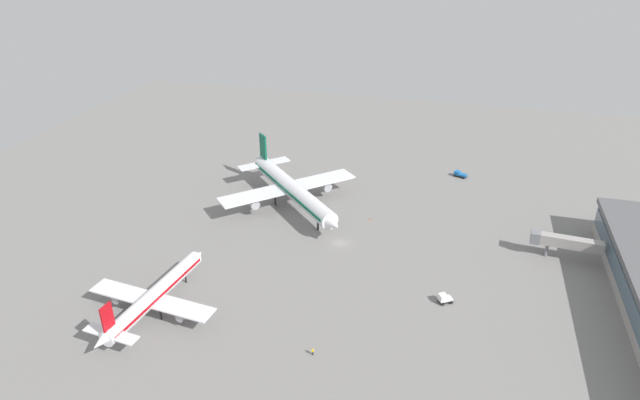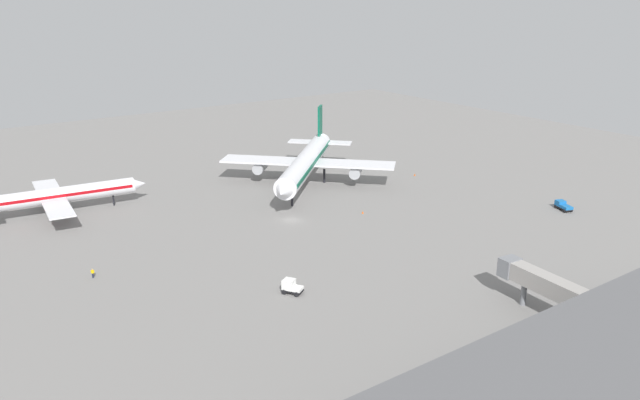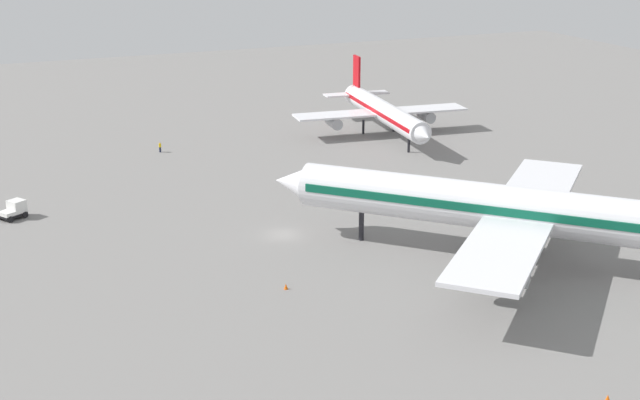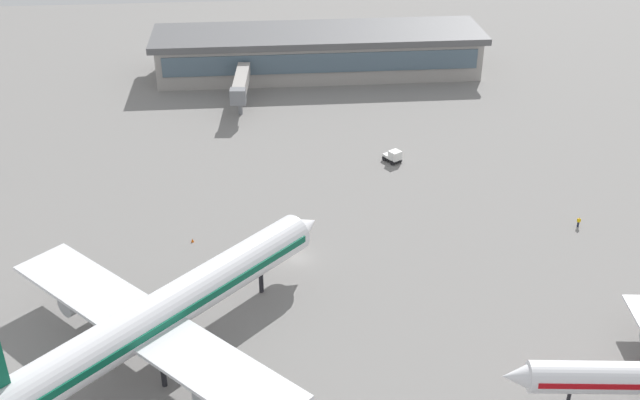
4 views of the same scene
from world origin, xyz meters
TOP-DOWN VIEW (x-y plane):
  - ground at (0.00, 0.00)m, footprint 288.00×288.00m
  - terminal_building at (-9.87, -77.94)m, footprint 75.92×19.19m
  - airplane_at_gate at (17.54, 19.91)m, footprint 44.34×43.99m
  - airplane_taxiing at (-39.83, 33.63)m, footprint 38.71×31.19m
  - pushback_tractor at (54.18, -30.08)m, footprint 3.39×4.78m
  - baggage_tug at (-19.26, -29.63)m, footprint 3.48×3.75m
  - ground_crew_worker at (-44.01, -4.81)m, footprint 0.52×0.52m
  - jet_bridge at (7.99, -58.20)m, footprint 4.25×17.88m
  - safety_cone_near_gate at (15.42, -5.65)m, footprint 0.44×0.44m
  - safety_cone_mid_apron at (46.55, 10.33)m, footprint 0.44×0.44m

SIDE VIEW (x-z plane):
  - ground at x=0.00m, z-range 0.00..0.00m
  - safety_cone_near_gate at x=15.42m, z-range 0.00..0.60m
  - safety_cone_mid_apron at x=46.55m, z-range 0.00..0.60m
  - ground_crew_worker at x=-44.01m, z-range 0.01..1.68m
  - pushback_tractor at x=54.18m, z-range 0.02..1.92m
  - baggage_tug at x=-19.26m, z-range 0.01..2.31m
  - airplane_taxiing at x=-39.83m, z-range -1.61..10.17m
  - terminal_building at x=-9.87m, z-range 0.09..9.93m
  - jet_bridge at x=7.99m, z-range 1.76..8.50m
  - airplane_at_gate at x=17.54m, z-range -2.33..14.78m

